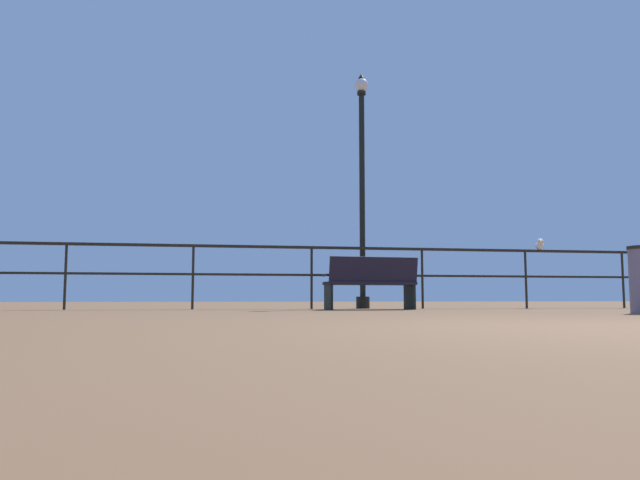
# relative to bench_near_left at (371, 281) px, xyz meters

# --- Properties ---
(pier_railing) EXTENTS (22.86, 0.05, 1.12)m
(pier_railing) POSITION_rel_bench_near_left_xyz_m (0.18, 0.87, 0.35)
(pier_railing) COLOR black
(pier_railing) RESTS_ON ground_plane
(bench_near_left) EXTENTS (1.53, 0.76, 0.87)m
(bench_near_left) POSITION_rel_bench_near_left_xyz_m (0.00, 0.00, 0.00)
(bench_near_left) COLOR black
(bench_near_left) RESTS_ON ground_plane
(lamppost_center) EXTENTS (0.26, 0.26, 4.49)m
(lamppost_center) POSITION_rel_bench_near_left_xyz_m (0.15, 1.14, 1.89)
(lamppost_center) COLOR black
(lamppost_center) RESTS_ON ground_plane
(seagull_on_rail) EXTENTS (0.25, 0.42, 0.20)m
(seagull_on_rail) POSITION_rel_bench_near_left_xyz_m (3.58, 0.85, 0.73)
(seagull_on_rail) COLOR white
(seagull_on_rail) RESTS_ON pier_railing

